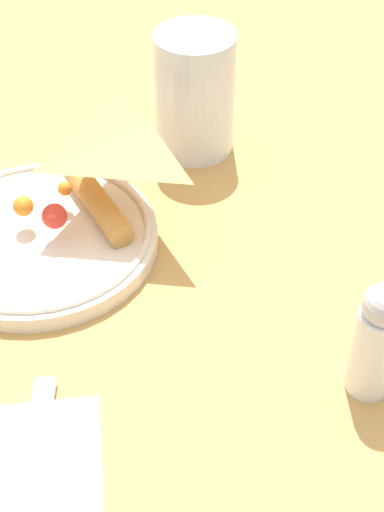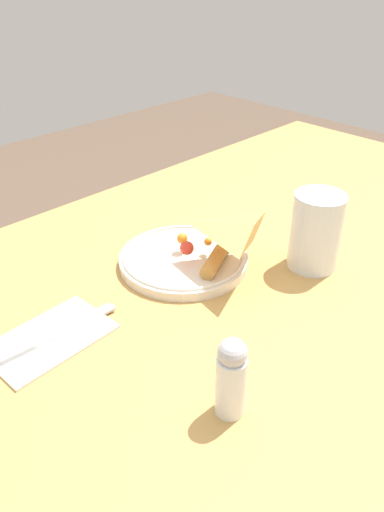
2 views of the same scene
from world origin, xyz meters
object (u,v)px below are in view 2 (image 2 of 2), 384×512
(napkin_folded, at_px, (50,338))
(salt_shaker, at_px, (231,377))
(butter_knife, at_px, (42,339))
(milk_glass, at_px, (315,233))
(plate_pizza, at_px, (185,257))
(dining_table, at_px, (287,289))

(napkin_folded, relative_size, salt_shaker, 1.59)
(butter_knife, xyz_separation_m, salt_shaker, (0.09, -0.26, 0.05))
(salt_shaker, bearing_deg, milk_glass, 18.26)
(milk_glass, xyz_separation_m, napkin_folded, (-0.41, 0.15, -0.06))
(plate_pizza, xyz_separation_m, salt_shaker, (-0.18, -0.26, 0.04))
(milk_glass, bearing_deg, napkin_folded, 160.65)
(dining_table, distance_m, milk_glass, 0.18)
(butter_knife, bearing_deg, salt_shaker, -66.04)
(butter_knife, height_order, salt_shaker, salt_shaker)
(plate_pizza, bearing_deg, dining_table, -25.49)
(milk_glass, xyz_separation_m, salt_shaker, (-0.33, -0.11, -0.01))
(salt_shaker, bearing_deg, butter_knife, 110.20)
(milk_glass, relative_size, butter_knife, 0.62)
(plate_pizza, bearing_deg, napkin_folded, -178.79)
(plate_pizza, bearing_deg, milk_glass, -45.32)
(dining_table, relative_size, plate_pizza, 5.76)
(napkin_folded, bearing_deg, dining_table, -10.42)
(butter_knife, bearing_deg, napkin_folded, -0.00)
(napkin_folded, distance_m, salt_shaker, 0.27)
(salt_shaker, bearing_deg, napkin_folded, 108.09)
(milk_glass, bearing_deg, butter_knife, 161.02)
(dining_table, xyz_separation_m, plate_pizza, (-0.19, 0.09, 0.11))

